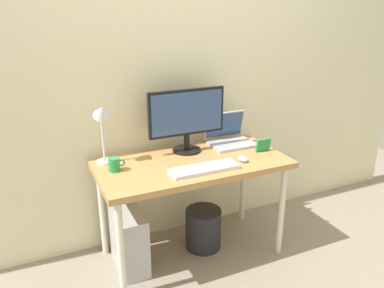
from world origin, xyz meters
name	(u,v)px	position (x,y,z in m)	size (l,w,h in m)	color
ground_plane	(192,252)	(0.00, 0.00, 0.00)	(6.00, 6.00, 0.00)	gray
back_wall	(170,64)	(0.00, 0.37, 1.30)	(4.40, 0.04, 2.60)	beige
desk	(192,171)	(0.00, 0.00, 0.64)	(1.26, 0.63, 0.71)	#B7844C
monitor	(187,116)	(0.04, 0.18, 0.97)	(0.55, 0.20, 0.44)	black
laptop	(229,136)	(0.39, 0.20, 0.77)	(0.32, 0.27, 0.23)	#B2B2B7
desk_lamp	(103,121)	(-0.53, 0.18, 1.01)	(0.11, 0.16, 0.42)	silver
keyboard	(204,169)	(0.01, -0.17, 0.73)	(0.44, 0.14, 0.02)	silver
mouse	(243,159)	(0.31, -0.14, 0.73)	(0.06, 0.09, 0.03)	silver
coffee_mug	(114,165)	(-0.51, 0.05, 0.76)	(0.11, 0.07, 0.09)	#268C4C
photo_frame	(263,145)	(0.53, -0.05, 0.76)	(0.11, 0.02, 0.09)	#268C4C
computer_tower	(129,240)	(-0.45, 0.02, 0.21)	(0.18, 0.36, 0.42)	#B2B2B7
wastebasket	(203,229)	(0.10, 0.03, 0.15)	(0.26, 0.26, 0.30)	#232328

